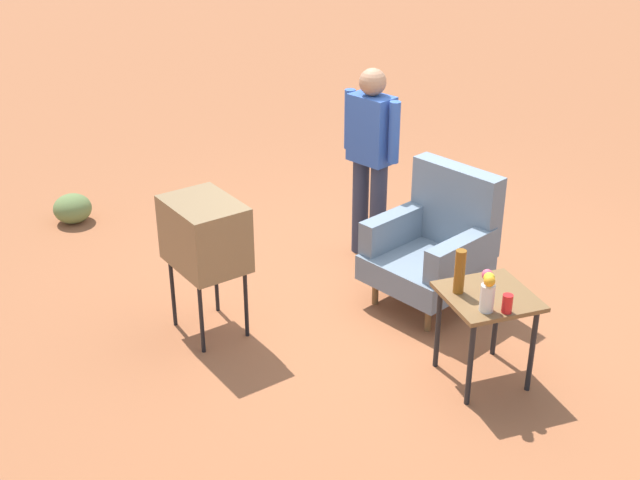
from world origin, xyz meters
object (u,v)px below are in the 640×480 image
Objects in this scene: side_table at (487,307)px; armchair at (435,243)px; tv_on_stand at (205,235)px; bottle_tall_amber at (460,272)px; soda_can_red at (507,304)px; flower_vase at (488,290)px; person_standing at (371,152)px.

armchair is at bearing 171.65° from side_table.
tv_on_stand is (-0.14, -1.73, 0.28)m from armchair.
bottle_tall_amber is 2.46× the size of soda_can_red.
armchair is 1.05m from side_table.
soda_can_red is (0.32, 0.16, -0.09)m from bottle_tall_amber.
soda_can_red is at bearing -7.18° from armchair.
flower_vase reaches higher than side_table.
flower_vase is at bearing -2.68° from person_standing.
side_table is at bearing 61.74° from bottle_tall_amber.
person_standing reaches higher than bottle_tall_amber.
armchair is at bearing 85.24° from tv_on_stand.
tv_on_stand is at bearing -64.12° from person_standing.
side_table is 1.98m from person_standing.
person_standing is 2.18m from soda_can_red.
tv_on_stand is at bearing -94.76° from armchair.
flower_vase is at bearing -12.58° from armchair.
person_standing reaches higher than soda_can_red.
person_standing is (-0.76, 1.56, 0.16)m from tv_on_stand.
tv_on_stand is (-1.19, -1.58, 0.23)m from side_table.
soda_can_red is (1.41, 1.57, -0.08)m from tv_on_stand.
side_table is at bearing 145.39° from flower_vase.
armchair is 1.65× the size of side_table.
bottle_tall_amber is at bearing -18.84° from armchair.
tv_on_stand is 3.89× the size of flower_vase.
person_standing is 6.19× the size of flower_vase.
flower_vase is (0.26, 0.05, -0.00)m from bottle_tall_amber.
bottle_tall_amber is 1.13× the size of flower_vase.
flower_vase is at bearing -118.28° from soda_can_red.
person_standing is at bearing 175.29° from bottle_tall_amber.
tv_on_stand is 0.63× the size of person_standing.
side_table is 0.31m from bottle_tall_amber.
tv_on_stand is at bearing -126.89° from side_table.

